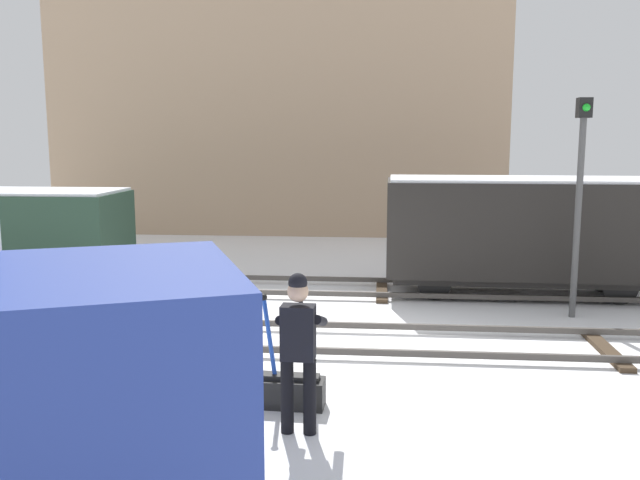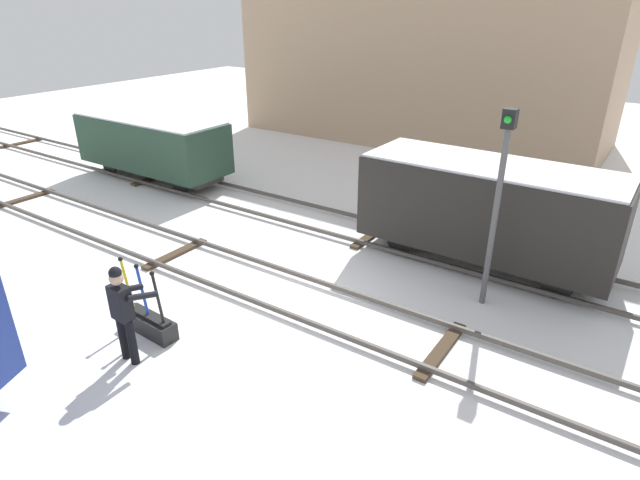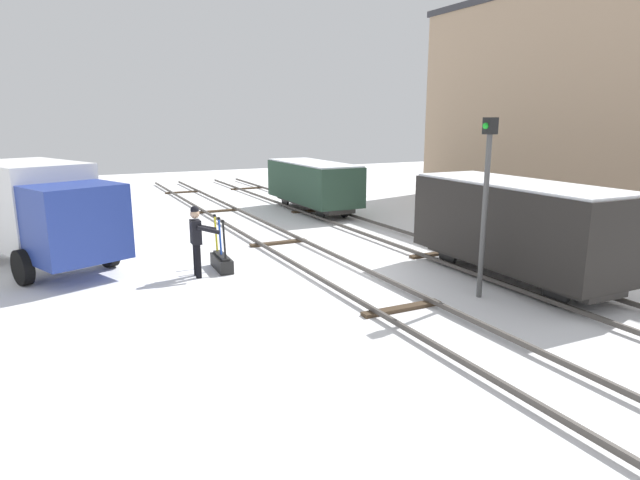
{
  "view_description": "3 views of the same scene",
  "coord_description": "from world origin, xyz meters",
  "views": [
    {
      "loc": [
        -0.08,
        -10.49,
        3.36
      ],
      "look_at": [
        -1.25,
        2.61,
        1.33
      ],
      "focal_mm": 37.43,
      "sensor_mm": 36.0,
      "label": 1
    },
    {
      "loc": [
        6.05,
        -7.68,
        5.87
      ],
      "look_at": [
        0.1,
        1.11,
        0.94
      ],
      "focal_mm": 29.33,
      "sensor_mm": 36.0,
      "label": 2
    },
    {
      "loc": [
        12.58,
        -6.5,
        4.03
      ],
      "look_at": [
        -0.46,
        0.01,
        0.75
      ],
      "focal_mm": 30.25,
      "sensor_mm": 36.0,
      "label": 3
    }
  ],
  "objects": [
    {
      "name": "signal_post",
      "position": [
        3.58,
        2.11,
        2.47
      ],
      "size": [
        0.24,
        0.32,
        4.07
      ],
      "color": "#4C4C4C",
      "rests_on": "ground_plane"
    },
    {
      "name": "switch_lever_frame",
      "position": [
        -1.36,
        -2.56,
        0.25
      ],
      "size": [
        1.3,
        0.42,
        1.45
      ],
      "rotation": [
        0.0,
        0.0,
        -0.05
      ],
      "color": "black",
      "rests_on": "ground_plane"
    },
    {
      "name": "ground_plane",
      "position": [
        0.0,
        0.0,
        0.0
      ],
      "size": [
        60.0,
        60.0,
        0.0
      ],
      "primitive_type": "plane",
      "color": "white"
    },
    {
      "name": "perched_bird_roof_right",
      "position": [
        -8.86,
        13.87,
        9.54
      ],
      "size": [
        0.19,
        0.28,
        0.13
      ],
      "rotation": [
        0.0,
        0.0,
        4.39
      ],
      "color": "#333338",
      "rests_on": "apartment_building"
    },
    {
      "name": "freight_car_near_switch",
      "position": [
        -8.71,
        3.77,
        1.28
      ],
      "size": [
        5.7,
        2.02,
        2.19
      ],
      "rotation": [
        0.0,
        0.0,
        -0.0
      ],
      "color": "#2D2B28",
      "rests_on": "ground_plane"
    },
    {
      "name": "freight_car_mid_siding",
      "position": [
        2.96,
        3.77,
        1.44
      ],
      "size": [
        5.76,
        2.15,
        2.52
      ],
      "rotation": [
        0.0,
        0.0,
        -0.02
      ],
      "color": "#2D2B28",
      "rests_on": "ground_plane"
    },
    {
      "name": "apartment_building",
      "position": [
        -3.69,
        15.07,
        4.75
      ],
      "size": [
        16.0,
        6.47,
        9.48
      ],
      "color": "tan",
      "rests_on": "ground_plane"
    },
    {
      "name": "track_siding_near",
      "position": [
        0.0,
        3.77,
        0.11
      ],
      "size": [
        44.0,
        1.94,
        0.18
      ],
      "color": "#4C4742",
      "rests_on": "ground_plane"
    },
    {
      "name": "rail_worker",
      "position": [
        -0.97,
        -3.28,
        1.07
      ],
      "size": [
        0.56,
        0.72,
        1.87
      ],
      "rotation": [
        0.0,
        0.0,
        -0.05
      ],
      "color": "black",
      "rests_on": "ground_plane"
    },
    {
      "name": "delivery_truck",
      "position": [
        -3.77,
        -6.8,
        1.61
      ],
      "size": [
        5.83,
        4.04,
        2.87
      ],
      "rotation": [
        0.0,
        0.0,
        0.39
      ],
      "color": "navy",
      "rests_on": "ground_plane"
    },
    {
      "name": "track_main_line",
      "position": [
        0.0,
        0.0,
        0.11
      ],
      "size": [
        44.0,
        1.94,
        0.18
      ],
      "color": "#4C4742",
      "rests_on": "ground_plane"
    }
  ]
}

